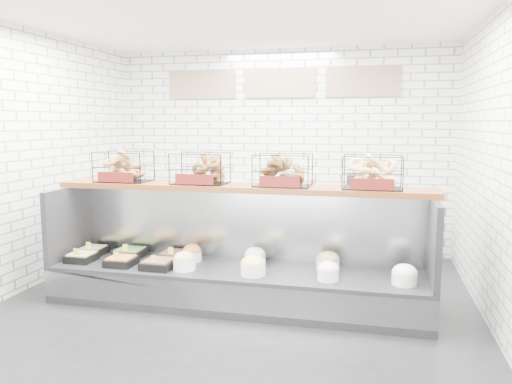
# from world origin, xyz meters

# --- Properties ---
(ground) EXTENTS (5.50, 5.50, 0.00)m
(ground) POSITION_xyz_m (0.00, 0.00, 0.00)
(ground) COLOR black
(ground) RESTS_ON ground
(room_shell) EXTENTS (5.02, 5.51, 3.01)m
(room_shell) POSITION_xyz_m (0.00, 0.60, 2.06)
(room_shell) COLOR white
(room_shell) RESTS_ON ground
(display_case) EXTENTS (4.00, 0.90, 1.20)m
(display_case) POSITION_xyz_m (-0.01, 0.34, 0.33)
(display_case) COLOR black
(display_case) RESTS_ON ground
(bagel_shelf) EXTENTS (4.10, 0.50, 0.40)m
(bagel_shelf) POSITION_xyz_m (-0.00, 0.52, 1.38)
(bagel_shelf) COLOR #512911
(bagel_shelf) RESTS_ON display_case
(prep_counter) EXTENTS (4.00, 0.60, 1.20)m
(prep_counter) POSITION_xyz_m (-0.01, 2.43, 0.47)
(prep_counter) COLOR #93969B
(prep_counter) RESTS_ON ground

